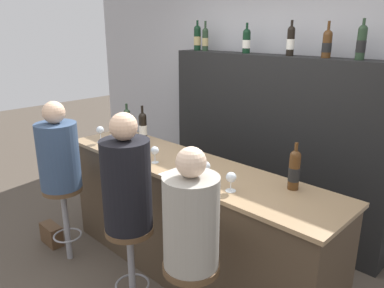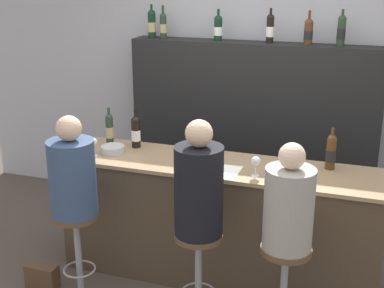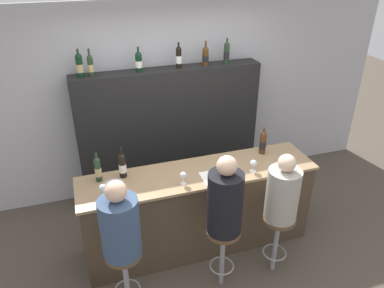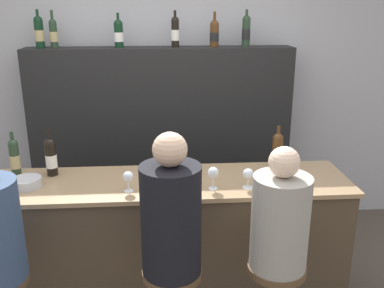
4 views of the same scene
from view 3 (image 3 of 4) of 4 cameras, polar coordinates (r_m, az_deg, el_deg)
name	(u,v)px [view 3 (image 3 of 4)]	position (r m, az deg, el deg)	size (l,w,h in m)	color
ground_plane	(207,260)	(4.43, 2.23, -17.30)	(16.00, 16.00, 0.00)	#4C4238
wall_back	(165,100)	(5.09, -4.14, 6.73)	(6.40, 0.05, 2.60)	#B2B2B7
bar_counter	(199,210)	(4.30, 1.00, -9.95)	(2.58, 0.62, 1.00)	#473828
back_bar_cabinet	(170,134)	(5.06, -3.36, 1.60)	(2.41, 0.28, 1.79)	black
wine_bottle_counter_0	(98,169)	(3.92, -14.15, -3.73)	(0.07, 0.07, 0.33)	#233823
wine_bottle_counter_1	(122,165)	(3.93, -10.56, -3.19)	(0.08, 0.08, 0.34)	black
wine_bottle_counter_2	(263,142)	(4.38, 10.76, 0.24)	(0.08, 0.08, 0.33)	#4C2D14
wine_bottle_backbar_0	(80,65)	(4.55, -16.77, 11.42)	(0.08, 0.08, 0.33)	black
wine_bottle_backbar_1	(90,65)	(4.56, -15.21, 11.51)	(0.07, 0.07, 0.32)	#233823
wine_bottle_backbar_2	(139,61)	(4.62, -8.12, 12.34)	(0.08, 0.08, 0.30)	black
wine_bottle_backbar_3	(179,57)	(4.72, -2.04, 13.12)	(0.07, 0.07, 0.32)	black
wine_bottle_backbar_4	(205,56)	(4.83, 2.07, 13.27)	(0.08, 0.08, 0.31)	#4C2D14
wine_bottle_backbar_5	(227,53)	(4.93, 5.30, 13.71)	(0.07, 0.07, 0.32)	#233823
wine_glass_0	(103,188)	(3.66, -13.41, -6.59)	(0.07, 0.07, 0.16)	silver
wine_glass_1	(183,176)	(3.77, -1.35, -4.84)	(0.07, 0.07, 0.14)	silver
wine_glass_2	(234,166)	(3.93, 6.35, -3.31)	(0.07, 0.07, 0.15)	silver
wine_glass_3	(253,164)	(4.03, 9.34, -2.96)	(0.07, 0.07, 0.13)	silver
metal_bowl	(114,186)	(3.81, -11.75, -6.36)	(0.19, 0.19, 0.06)	#B7B7BC
tasting_menu	(213,178)	(3.91, 3.15, -5.25)	(0.21, 0.30, 0.00)	white
bar_stool_left	(125,266)	(3.66, -10.22, -17.79)	(0.34, 0.34, 0.72)	gray
guest_seated_left	(120,225)	(3.33, -10.94, -11.96)	(0.35, 0.35, 0.76)	#334766
bar_stool_middle	(223,243)	(3.84, 4.73, -14.74)	(0.34, 0.34, 0.72)	gray
guest_seated_middle	(225,200)	(3.50, 5.07, -8.54)	(0.33, 0.33, 0.82)	black
bar_stool_right	(278,230)	(4.06, 12.90, -12.61)	(0.34, 0.34, 0.72)	gray
guest_seated_right	(283,192)	(3.78, 13.66, -7.17)	(0.33, 0.33, 0.72)	gray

